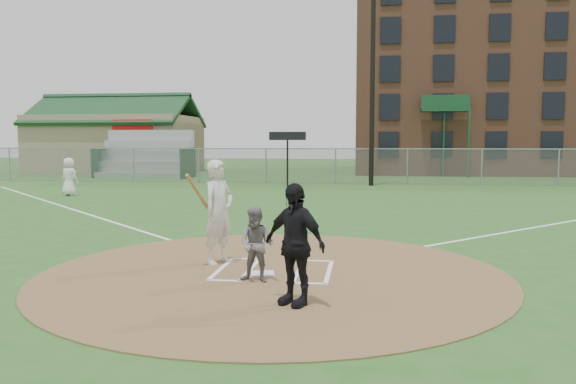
# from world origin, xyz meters

# --- Properties ---
(ground) EXTENTS (140.00, 140.00, 0.00)m
(ground) POSITION_xyz_m (0.00, 0.00, 0.00)
(ground) COLOR #25541C
(ground) RESTS_ON ground
(dirt_circle) EXTENTS (8.40, 8.40, 0.02)m
(dirt_circle) POSITION_xyz_m (0.00, 0.00, 0.01)
(dirt_circle) COLOR brown
(dirt_circle) RESTS_ON ground
(home_plate) EXTENTS (0.48, 0.48, 0.03)m
(home_plate) POSITION_xyz_m (-0.16, -0.21, 0.03)
(home_plate) COLOR silver
(home_plate) RESTS_ON dirt_circle
(foul_line_third) EXTENTS (17.04, 17.04, 0.01)m
(foul_line_third) POSITION_xyz_m (-9.00, 9.00, 0.01)
(foul_line_third) COLOR white
(foul_line_third) RESTS_ON ground
(catcher) EXTENTS (0.68, 0.56, 1.26)m
(catcher) POSITION_xyz_m (-0.16, -0.73, 0.65)
(catcher) COLOR slate
(catcher) RESTS_ON dirt_circle
(umpire) EXTENTS (1.11, 0.91, 1.77)m
(umpire) POSITION_xyz_m (0.63, -1.96, 0.90)
(umpire) COLOR black
(umpire) RESTS_ON dirt_circle
(ondeck_player) EXTENTS (0.91, 0.70, 1.68)m
(ondeck_player) POSITION_xyz_m (-11.28, 13.29, 0.84)
(ondeck_player) COLOR white
(ondeck_player) RESTS_ON ground
(batters_boxes) EXTENTS (2.08, 1.88, 0.01)m
(batters_boxes) POSITION_xyz_m (0.00, 0.15, 0.03)
(batters_boxes) COLOR white
(batters_boxes) RESTS_ON dirt_circle
(batter_at_plate) EXTENTS (0.84, 1.12, 2.01)m
(batter_at_plate) POSITION_xyz_m (-1.16, 0.60, 1.03)
(batter_at_plate) COLOR silver
(batter_at_plate) RESTS_ON dirt_circle
(outfield_fence) EXTENTS (56.08, 0.08, 2.03)m
(outfield_fence) POSITION_xyz_m (0.00, 22.00, 1.02)
(outfield_fence) COLOR slate
(outfield_fence) RESTS_ON ground
(bleachers) EXTENTS (6.08, 3.20, 3.20)m
(bleachers) POSITION_xyz_m (-13.00, 26.20, 1.59)
(bleachers) COLOR #B7BABF
(bleachers) RESTS_ON ground
(clubhouse) EXTENTS (12.20, 8.71, 6.23)m
(clubhouse) POSITION_xyz_m (-18.00, 32.99, 2.39)
(clubhouse) COLOR tan
(clubhouse) RESTS_ON ground
(brick_warehouse) EXTENTS (30.00, 17.17, 15.00)m
(brick_warehouse) POSITION_xyz_m (16.00, 37.96, 7.50)
(brick_warehouse) COLOR brown
(brick_warehouse) RESTS_ON ground
(light_pole) EXTENTS (1.20, 0.30, 12.22)m
(light_pole) POSITION_xyz_m (2.00, 21.00, 6.61)
(light_pole) COLOR black
(light_pole) RESTS_ON ground
(scoreboard_sign) EXTENTS (2.00, 0.10, 2.93)m
(scoreboard_sign) POSITION_xyz_m (-2.50, 20.20, 2.39)
(scoreboard_sign) COLOR black
(scoreboard_sign) RESTS_ON ground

